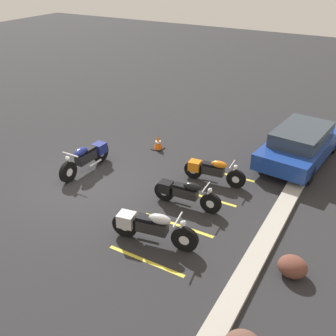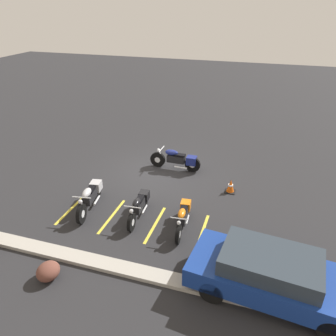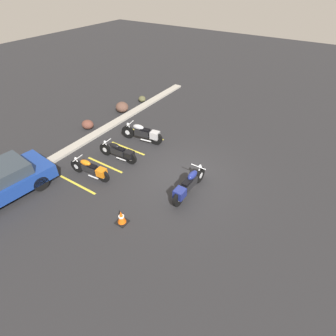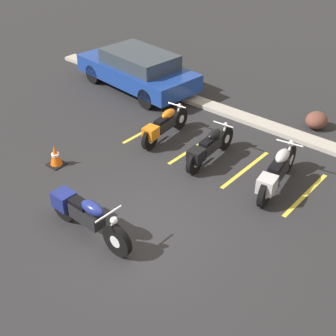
{
  "view_description": "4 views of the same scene",
  "coord_description": "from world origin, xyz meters",
  "px_view_note": "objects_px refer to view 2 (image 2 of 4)",
  "views": [
    {
      "loc": [
        8.03,
        7.51,
        6.49
      ],
      "look_at": [
        -1.28,
        2.17,
        0.59
      ],
      "focal_mm": 42.0,
      "sensor_mm": 36.0,
      "label": 1
    },
    {
      "loc": [
        -4.29,
        11.96,
        6.84
      ],
      "look_at": [
        -0.91,
        1.18,
        0.99
      ],
      "focal_mm": 35.0,
      "sensor_mm": 36.0,
      "label": 2
    },
    {
      "loc": [
        -7.59,
        -4.14,
        7.22
      ],
      "look_at": [
        -0.58,
        0.42,
        0.73
      ],
      "focal_mm": 28.0,
      "sensor_mm": 36.0,
      "label": 3
    },
    {
      "loc": [
        5.24,
        -5.17,
        6.43
      ],
      "look_at": [
        -0.66,
        1.79,
        0.42
      ],
      "focal_mm": 50.0,
      "sensor_mm": 36.0,
      "label": 4
    }
  ],
  "objects_px": {
    "parked_bike_0": "(183,216)",
    "car_blue": "(273,275)",
    "motorcycle_navy_featured": "(177,159)",
    "landscape_rock_0": "(48,271)",
    "traffic_cone": "(231,186)",
    "parked_bike_1": "(139,205)",
    "parked_bike_2": "(90,196)"
  },
  "relations": [
    {
      "from": "parked_bike_0",
      "to": "car_blue",
      "type": "xyz_separation_m",
      "value": [
        -2.91,
        2.09,
        0.25
      ]
    },
    {
      "from": "motorcycle_navy_featured",
      "to": "landscape_rock_0",
      "type": "distance_m",
      "value": 7.46
    },
    {
      "from": "parked_bike_0",
      "to": "landscape_rock_0",
      "type": "bearing_deg",
      "value": -46.25
    },
    {
      "from": "traffic_cone",
      "to": "parked_bike_1",
      "type": "bearing_deg",
      "value": 42.25
    },
    {
      "from": "motorcycle_navy_featured",
      "to": "parked_bike_2",
      "type": "relative_size",
      "value": 1.02
    },
    {
      "from": "landscape_rock_0",
      "to": "motorcycle_navy_featured",
      "type": "bearing_deg",
      "value": -102.27
    },
    {
      "from": "parked_bike_2",
      "to": "parked_bike_1",
      "type": "bearing_deg",
      "value": 81.52
    },
    {
      "from": "motorcycle_navy_featured",
      "to": "parked_bike_2",
      "type": "bearing_deg",
      "value": 61.25
    },
    {
      "from": "parked_bike_1",
      "to": "traffic_cone",
      "type": "relative_size",
      "value": 3.78
    },
    {
      "from": "parked_bike_0",
      "to": "traffic_cone",
      "type": "height_order",
      "value": "parked_bike_0"
    },
    {
      "from": "motorcycle_navy_featured",
      "to": "traffic_cone",
      "type": "xyz_separation_m",
      "value": [
        -2.54,
        1.24,
        -0.23
      ]
    },
    {
      "from": "parked_bike_1",
      "to": "traffic_cone",
      "type": "height_order",
      "value": "parked_bike_1"
    },
    {
      "from": "parked_bike_0",
      "to": "traffic_cone",
      "type": "distance_m",
      "value": 2.98
    },
    {
      "from": "parked_bike_1",
      "to": "parked_bike_2",
      "type": "relative_size",
      "value": 0.91
    },
    {
      "from": "car_blue",
      "to": "traffic_cone",
      "type": "bearing_deg",
      "value": 115.48
    },
    {
      "from": "landscape_rock_0",
      "to": "car_blue",
      "type": "bearing_deg",
      "value": -167.94
    },
    {
      "from": "parked_bike_1",
      "to": "parked_bike_0",
      "type": "bearing_deg",
      "value": 81.34
    },
    {
      "from": "motorcycle_navy_featured",
      "to": "landscape_rock_0",
      "type": "relative_size",
      "value": 3.47
    },
    {
      "from": "motorcycle_navy_featured",
      "to": "parked_bike_0",
      "type": "distance_m",
      "value": 4.17
    },
    {
      "from": "motorcycle_navy_featured",
      "to": "parked_bike_0",
      "type": "xyz_separation_m",
      "value": [
        -1.32,
        3.95,
        -0.06
      ]
    },
    {
      "from": "parked_bike_0",
      "to": "traffic_cone",
      "type": "bearing_deg",
      "value": 150.63
    },
    {
      "from": "motorcycle_navy_featured",
      "to": "traffic_cone",
      "type": "distance_m",
      "value": 2.83
    },
    {
      "from": "motorcycle_navy_featured",
      "to": "landscape_rock_0",
      "type": "bearing_deg",
      "value": 78.63
    },
    {
      "from": "parked_bike_1",
      "to": "landscape_rock_0",
      "type": "xyz_separation_m",
      "value": [
        1.28,
        3.47,
        -0.19
      ]
    },
    {
      "from": "parked_bike_2",
      "to": "traffic_cone",
      "type": "relative_size",
      "value": 4.17
    },
    {
      "from": "parked_bike_2",
      "to": "car_blue",
      "type": "relative_size",
      "value": 0.51
    },
    {
      "from": "parked_bike_2",
      "to": "car_blue",
      "type": "distance_m",
      "value": 6.79
    },
    {
      "from": "car_blue",
      "to": "parked_bike_0",
      "type": "bearing_deg",
      "value": 150.46
    },
    {
      "from": "parked_bike_1",
      "to": "car_blue",
      "type": "xyz_separation_m",
      "value": [
        -4.53,
        2.22,
        0.25
      ]
    },
    {
      "from": "parked_bike_1",
      "to": "landscape_rock_0",
      "type": "distance_m",
      "value": 3.7
    },
    {
      "from": "parked_bike_2",
      "to": "landscape_rock_0",
      "type": "bearing_deg",
      "value": 0.55
    },
    {
      "from": "parked_bike_0",
      "to": "landscape_rock_0",
      "type": "height_order",
      "value": "parked_bike_0"
    }
  ]
}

